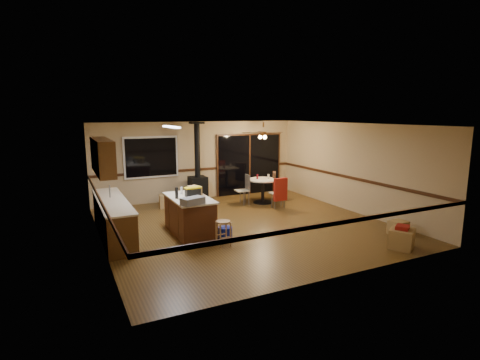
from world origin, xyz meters
TOP-DOWN VIEW (x-y plane):
  - floor at (0.00, 0.00)m, footprint 7.00×7.00m
  - ceiling at (0.00, 0.00)m, footprint 7.00×7.00m
  - wall_back at (0.00, 3.50)m, footprint 7.00×0.00m
  - wall_front at (0.00, -3.50)m, footprint 7.00×0.00m
  - wall_left at (-3.50, 0.00)m, footprint 0.00×7.00m
  - wall_right at (3.50, 0.00)m, footprint 0.00×7.00m
  - chair_rail at (0.00, 0.00)m, footprint 7.00×7.00m
  - window at (-1.60, 3.45)m, footprint 1.72×0.10m
  - sliding_door at (1.90, 3.45)m, footprint 2.52×0.10m
  - lower_cabinets at (-3.20, 0.50)m, footprint 0.60×3.00m
  - countertop at (-3.20, 0.50)m, footprint 0.64×3.04m
  - upper_cabinets at (-3.33, 0.70)m, footprint 0.35×2.00m
  - kitchen_island at (-1.50, 0.00)m, footprint 0.88×1.68m
  - wood_stove at (-0.20, 3.05)m, footprint 0.55×0.50m
  - ceiling_fan at (1.63, 1.97)m, footprint 0.24×0.24m
  - fluorescent_strip at (-1.80, 0.30)m, footprint 0.10×1.20m
  - toolbox_grey at (-1.65, -0.72)m, footprint 0.56×0.42m
  - toolbox_black at (-1.39, 0.04)m, footprint 0.35×0.19m
  - toolbox_yellow_lid at (-1.39, 0.04)m, footprint 0.39×0.21m
  - box_on_island at (-1.29, 0.20)m, footprint 0.33×0.38m
  - bottle_dark at (-1.80, -0.00)m, footprint 0.09×0.09m
  - bottle_pink at (-1.20, 0.12)m, footprint 0.09×0.09m
  - bottle_white at (-1.56, 0.41)m, footprint 0.08×0.08m
  - bar_stool at (-1.11, -1.14)m, footprint 0.41×0.41m
  - blue_bucket at (-0.88, -0.73)m, footprint 0.38×0.38m
  - dining_table at (1.63, 1.97)m, footprint 0.97×0.97m
  - glass_red at (1.48, 2.07)m, footprint 0.07×0.07m
  - glass_cream at (1.81, 1.92)m, footprint 0.08×0.08m
  - chair_left at (1.03, 2.06)m, footprint 0.44×0.44m
  - chair_near at (1.73, 1.08)m, footprint 0.44×0.46m
  - chair_right at (2.18, 2.12)m, footprint 0.61×0.60m
  - box_under_window at (-1.30, 2.74)m, footprint 0.56×0.48m
  - box_corner_a at (2.31, -2.95)m, footprint 0.72×0.69m
  - box_corner_b at (3.00, -2.25)m, footprint 0.42×0.37m
  - box_small_red at (2.31, -2.95)m, footprint 0.39×0.38m

SIDE VIEW (x-z plane):
  - floor at x=0.00m, z-range 0.00..0.00m
  - blue_bucket at x=-0.88m, z-range 0.00..0.27m
  - box_corner_b at x=3.00m, z-range 0.00..0.33m
  - box_under_window at x=-1.30m, z-range 0.00..0.40m
  - box_corner_a at x=2.31m, z-range 0.00..0.42m
  - bar_stool at x=-1.11m, z-range 0.00..0.56m
  - lower_cabinets at x=-3.20m, z-range 0.00..0.86m
  - kitchen_island at x=-1.50m, z-range 0.00..0.90m
  - box_small_red at x=2.31m, z-range 0.42..0.50m
  - dining_table at x=1.63m, z-range 0.14..0.92m
  - chair_left at x=1.03m, z-range 0.33..0.85m
  - chair_near at x=1.73m, z-range 0.25..0.95m
  - chair_right at x=2.18m, z-range 0.25..0.95m
  - wood_stove at x=-0.20m, z-range -0.53..1.99m
  - glass_cream at x=1.81m, z-range 0.78..0.94m
  - glass_red at x=1.48m, z-range 0.78..0.94m
  - countertop at x=-3.20m, z-range 0.86..0.90m
  - toolbox_grey at x=-1.65m, z-range 0.90..1.06m
  - bottle_white at x=-1.56m, z-range 0.90..1.08m
  - toolbox_black at x=-1.39m, z-range 0.90..1.09m
  - chair_rail at x=0.00m, z-range 0.96..1.04m
  - bottle_pink at x=-1.20m, z-range 0.90..1.11m
  - box_on_island at x=-1.29m, z-range 0.90..1.11m
  - bottle_dark at x=-1.80m, z-range 0.90..1.17m
  - sliding_door at x=1.90m, z-range 0.00..2.10m
  - toolbox_yellow_lid at x=-1.39m, z-range 1.09..1.12m
  - wall_back at x=0.00m, z-range -2.20..4.80m
  - wall_front at x=0.00m, z-range -2.20..4.80m
  - wall_left at x=-3.50m, z-range -2.20..4.80m
  - wall_right at x=3.50m, z-range -2.20..4.80m
  - window at x=-1.60m, z-range 0.84..2.16m
  - upper_cabinets at x=-3.33m, z-range 1.50..2.30m
  - ceiling_fan at x=1.63m, z-range 1.94..2.49m
  - fluorescent_strip at x=-1.80m, z-range 2.54..2.58m
  - ceiling at x=0.00m, z-range 2.60..2.60m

